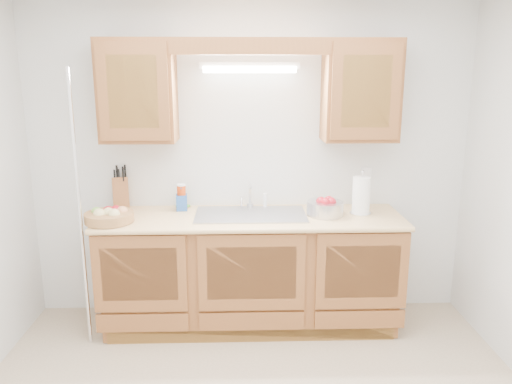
{
  "coord_description": "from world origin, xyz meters",
  "views": [
    {
      "loc": [
        -0.07,
        -2.45,
        1.97
      ],
      "look_at": [
        0.03,
        0.85,
        1.17
      ],
      "focal_mm": 35.0,
      "sensor_mm": 36.0,
      "label": 1
    }
  ],
  "objects_px": {
    "paper_towel": "(361,196)",
    "fruit_basket": "(109,216)",
    "knife_block": "(121,193)",
    "apple_bowl": "(325,207)"
  },
  "relations": [
    {
      "from": "paper_towel",
      "to": "fruit_basket",
      "type": "bearing_deg",
      "value": -175.14
    },
    {
      "from": "knife_block",
      "to": "apple_bowl",
      "type": "bearing_deg",
      "value": -22.97
    },
    {
      "from": "paper_towel",
      "to": "apple_bowl",
      "type": "xyz_separation_m",
      "value": [
        -0.28,
        -0.03,
        -0.08
      ]
    },
    {
      "from": "knife_block",
      "to": "apple_bowl",
      "type": "relative_size",
      "value": 1.04
    },
    {
      "from": "fruit_basket",
      "to": "paper_towel",
      "type": "xyz_separation_m",
      "value": [
        1.88,
        0.16,
        0.09
      ]
    },
    {
      "from": "apple_bowl",
      "to": "knife_block",
      "type": "bearing_deg",
      "value": 171.16
    },
    {
      "from": "paper_towel",
      "to": "apple_bowl",
      "type": "relative_size",
      "value": 1.0
    },
    {
      "from": "paper_towel",
      "to": "apple_bowl",
      "type": "distance_m",
      "value": 0.29
    },
    {
      "from": "fruit_basket",
      "to": "paper_towel",
      "type": "bearing_deg",
      "value": 4.86
    },
    {
      "from": "fruit_basket",
      "to": "apple_bowl",
      "type": "relative_size",
      "value": 1.03
    }
  ]
}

